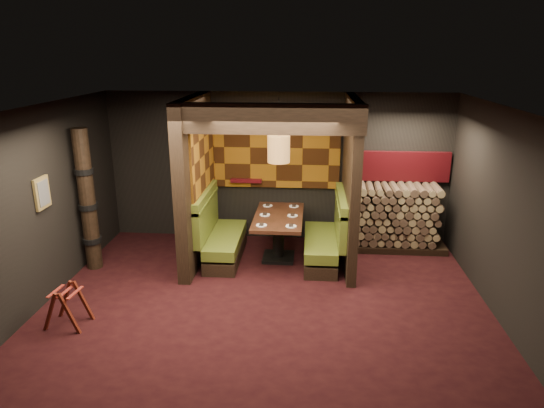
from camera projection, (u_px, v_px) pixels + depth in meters
The scene contains 23 objects.
floor at pixel (265, 306), 7.11m from camera, with size 6.50×5.50×0.02m, color black.
ceiling at pixel (264, 108), 6.24m from camera, with size 6.50×5.50×0.02m, color black.
wall_back at pixel (278, 167), 9.29m from camera, with size 6.50×0.02×2.85m, color black.
wall_front at pixel (235, 320), 4.05m from camera, with size 6.50×0.02×2.85m, color black.
wall_left at pixel (38, 208), 6.91m from camera, with size 0.02×5.50×2.85m, color black.
wall_right at pixel (509, 220), 6.44m from camera, with size 0.02×5.50×2.85m, color black.
partition_left at pixel (195, 181), 8.34m from camera, with size 0.20×2.20×2.85m, color black.
partition_right at pixel (350, 183), 8.19m from camera, with size 0.15×2.10×2.85m, color black.
header_beam at pixel (267, 119), 6.97m from camera, with size 2.85×0.18×0.44m, color black.
tapa_back_panel at pixel (276, 148), 9.13m from camera, with size 2.40×0.06×1.55m, color #8F5712.
tapa_side_panel at pixel (203, 155), 8.36m from camera, with size 0.04×1.85×1.45m, color #8F5712.
lacquer_shelf at pixel (246, 181), 9.31m from camera, with size 0.60×0.12×0.07m, color #510C13.
booth_bench_left at pixel (220, 237), 8.62m from camera, with size 0.68×1.60×1.14m.
booth_bench_right at pixel (326, 240), 8.48m from camera, with size 0.68×1.60×1.14m.
dining_table at pixel (279, 228), 8.52m from camera, with size 0.86×1.56×0.82m.
place_settings at pixel (279, 215), 8.45m from camera, with size 0.68×1.25×0.03m.
pendant_lamp at pixel (279, 149), 8.04m from camera, with size 0.38×0.38×1.07m.
framed_picture at pixel (42, 193), 6.94m from camera, with size 0.05×0.36×0.46m.
luggage_rack at pixel (67, 305), 6.53m from camera, with size 0.59×0.44×0.61m.
totem_column at pixel (87, 201), 8.01m from camera, with size 0.31×0.31×2.40m.
firewood_stack at pixel (399, 217), 8.99m from camera, with size 1.73×0.70×1.22m.
mosaic_header at pixel (400, 166), 9.03m from camera, with size 1.83×0.10×0.56m, color maroon.
bay_front_post at pixel (354, 179), 8.43m from camera, with size 0.08×0.08×2.85m, color black.
Camera 1 is at (0.58, -6.29, 3.58)m, focal length 32.00 mm.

